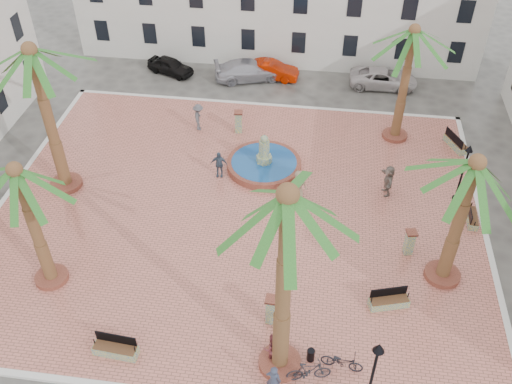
# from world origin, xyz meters

# --- Properties ---
(ground) EXTENTS (120.00, 120.00, 0.00)m
(ground) POSITION_xyz_m (0.00, 0.00, 0.00)
(ground) COLOR #56544F
(ground) RESTS_ON ground
(plaza) EXTENTS (26.00, 22.00, 0.15)m
(plaza) POSITION_xyz_m (0.00, 0.00, 0.07)
(plaza) COLOR #C96F5E
(plaza) RESTS_ON ground
(kerb_n) EXTENTS (26.30, 0.30, 0.16)m
(kerb_n) POSITION_xyz_m (0.00, 11.00, 0.08)
(kerb_n) COLOR silver
(kerb_n) RESTS_ON ground
(kerb_e) EXTENTS (0.30, 22.30, 0.16)m
(kerb_e) POSITION_xyz_m (13.00, 0.00, 0.08)
(kerb_e) COLOR silver
(kerb_e) RESTS_ON ground
(kerb_w) EXTENTS (0.30, 22.30, 0.16)m
(kerb_w) POSITION_xyz_m (-13.00, 0.00, 0.08)
(kerb_w) COLOR silver
(kerb_w) RESTS_ON ground
(fountain) EXTENTS (4.39, 4.39, 2.27)m
(fountain) POSITION_xyz_m (0.92, 4.00, 0.46)
(fountain) COLOR brown
(fountain) RESTS_ON plaza
(palm_nw) EXTENTS (5.80, 5.80, 8.78)m
(palm_nw) POSITION_xyz_m (-10.00, 0.80, 7.57)
(palm_nw) COLOR brown
(palm_nw) RESTS_ON plaza
(palm_sw) EXTENTS (5.08, 5.08, 6.96)m
(palm_sw) POSITION_xyz_m (-7.99, -5.97, 5.94)
(palm_sw) COLOR brown
(palm_sw) RESTS_ON plaza
(palm_s) EXTENTS (5.72, 5.72, 9.67)m
(palm_s) POSITION_xyz_m (3.25, -9.11, 8.43)
(palm_s) COLOR brown
(palm_s) RESTS_ON plaza
(palm_e) EXTENTS (5.50, 5.50, 7.22)m
(palm_e) POSITION_xyz_m (10.43, -3.26, 6.13)
(palm_e) COLOR brown
(palm_e) RESTS_ON plaza
(palm_ne) EXTENTS (5.05, 5.05, 7.52)m
(palm_ne) POSITION_xyz_m (8.73, 8.29, 6.49)
(palm_ne) COLOR brown
(palm_ne) RESTS_ON plaza
(bench_s) EXTENTS (1.94, 0.71, 1.00)m
(bench_s) POSITION_xyz_m (-3.61, -9.52, 0.43)
(bench_s) COLOR gray
(bench_s) RESTS_ON plaza
(bench_se) EXTENTS (1.90, 1.06, 0.96)m
(bench_se) POSITION_xyz_m (7.82, -5.39, 0.42)
(bench_se) COLOR gray
(bench_se) RESTS_ON plaza
(bench_e) EXTENTS (0.55, 1.62, 0.85)m
(bench_e) POSITION_xyz_m (12.38, 0.92, 0.39)
(bench_e) COLOR gray
(bench_e) RESTS_ON plaza
(bench_ne) EXTENTS (1.34, 1.96, 1.00)m
(bench_ne) POSITION_xyz_m (12.38, 7.65, 0.43)
(bench_ne) COLOR gray
(bench_ne) RESTS_ON plaza
(lamppost_s) EXTENTS (0.43, 0.43, 3.96)m
(lamppost_s) POSITION_xyz_m (6.77, -10.40, 2.83)
(lamppost_s) COLOR black
(lamppost_s) RESTS_ON plaza
(lamppost_e) EXTENTS (0.39, 0.39, 3.63)m
(lamppost_e) POSITION_xyz_m (11.78, 2.64, 2.61)
(lamppost_e) COLOR black
(lamppost_e) RESTS_ON plaza
(bollard_se) EXTENTS (0.58, 0.58, 1.53)m
(bollard_se) POSITION_xyz_m (2.64, -6.96, 0.94)
(bollard_se) COLOR gray
(bollard_se) RESTS_ON plaza
(bollard_n) EXTENTS (0.60, 0.60, 1.50)m
(bollard_n) POSITION_xyz_m (-1.16, 7.49, 0.93)
(bollard_n) COLOR gray
(bollard_n) RESTS_ON plaza
(bollard_e) EXTENTS (0.60, 0.60, 1.44)m
(bollard_e) POSITION_xyz_m (8.89, -1.89, 0.90)
(bollard_e) COLOR gray
(bollard_e) RESTS_ON plaza
(litter_bin) EXTENTS (0.32, 0.32, 0.62)m
(litter_bin) POSITION_xyz_m (4.50, -8.70, 0.46)
(litter_bin) COLOR black
(litter_bin) RESTS_ON plaza
(cyclist_a) EXTENTS (0.70, 0.53, 1.71)m
(cyclist_a) POSITION_xyz_m (3.13, -10.40, 1.00)
(cyclist_a) COLOR #32384E
(cyclist_a) RESTS_ON plaza
(bicycle_a) EXTENTS (1.81, 0.84, 0.92)m
(bicycle_a) POSITION_xyz_m (5.78, -8.92, 0.61)
(bicycle_a) COLOR black
(bicycle_a) RESTS_ON plaza
(cyclist_b) EXTENTS (0.93, 0.82, 1.59)m
(cyclist_b) POSITION_xyz_m (2.88, -8.90, 0.94)
(cyclist_b) COLOR brown
(cyclist_b) RESTS_ON plaza
(bicycle_b) EXTENTS (1.91, 0.94, 1.11)m
(bicycle_b) POSITION_xyz_m (4.47, -9.62, 0.70)
(bicycle_b) COLOR black
(bicycle_b) RESTS_ON plaza
(pedestrian_fountain_a) EXTENTS (1.08, 0.97, 1.86)m
(pedestrian_fountain_a) POSITION_xyz_m (3.13, 1.49, 1.08)
(pedestrian_fountain_a) COLOR #89775A
(pedestrian_fountain_a) RESTS_ON plaza
(pedestrian_fountain_b) EXTENTS (1.00, 0.47, 1.67)m
(pedestrian_fountain_b) POSITION_xyz_m (-1.54, 2.86, 0.98)
(pedestrian_fountain_b) COLOR #394B5D
(pedestrian_fountain_b) RESTS_ON plaza
(pedestrian_north) EXTENTS (0.87, 1.27, 1.81)m
(pedestrian_north) POSITION_xyz_m (-3.72, 7.43, 1.05)
(pedestrian_north) COLOR #4C4C50
(pedestrian_north) RESTS_ON plaza
(pedestrian_east) EXTENTS (0.77, 1.79, 1.87)m
(pedestrian_east) POSITION_xyz_m (8.00, 2.59, 1.08)
(pedestrian_east) COLOR #73665C
(pedestrian_east) RESTS_ON plaza
(car_black) EXTENTS (3.87, 2.69, 1.22)m
(car_black) POSITION_xyz_m (-7.46, 14.64, 0.61)
(car_black) COLOR black
(car_black) RESTS_ON ground
(car_red) EXTENTS (4.09, 1.75, 1.31)m
(car_red) POSITION_xyz_m (0.06, 14.95, 0.66)
(car_red) COLOR #B61C00
(car_red) RESTS_ON ground
(car_silver) EXTENTS (5.41, 3.47, 1.46)m
(car_silver) POSITION_xyz_m (-1.53, 14.59, 0.73)
(car_silver) COLOR #B0AEB7
(car_silver) RESTS_ON ground
(car_white) EXTENTS (4.82, 2.23, 1.34)m
(car_white) POSITION_xyz_m (8.18, 14.82, 0.67)
(car_white) COLOR beige
(car_white) RESTS_ON ground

